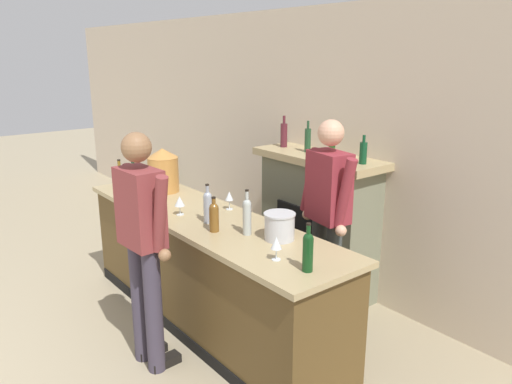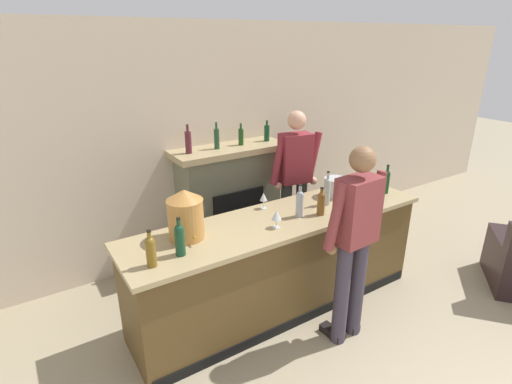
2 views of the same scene
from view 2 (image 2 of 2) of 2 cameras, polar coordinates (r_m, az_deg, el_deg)
name	(u,v)px [view 2 (image 2 of 2)]	position (r m, az deg, el deg)	size (l,w,h in m)	color
wall_back_panel	(190,147)	(4.74, -9.38, 6.41)	(12.00, 0.07, 2.75)	beige
bar_counter	(280,263)	(3.98, 3.43, -10.10)	(3.03, 0.76, 0.99)	brown
fireplace_stone	(230,201)	(4.88, -3.77, -1.25)	(1.37, 0.52, 1.70)	#71735B
person_customer	(354,239)	(3.44, 13.85, -6.53)	(0.66, 0.32, 1.80)	#3D3646
person_bartender	(295,180)	(4.68, 5.56, 1.73)	(0.65, 0.35, 1.81)	#373D3C
copper_dispenser	(185,214)	(3.35, -10.04, -3.11)	(0.30, 0.34, 0.43)	#C1823E
ice_bucket_steel	(335,187)	(4.29, 11.20, 0.69)	(0.23, 0.23, 0.20)	silver
wine_bottle_merlot_tall	(321,202)	(3.81, 9.29, -1.47)	(0.07, 0.07, 0.28)	brown
wine_bottle_chardonnay_pale	(180,238)	(3.13, -10.84, -6.53)	(0.08, 0.08, 0.32)	#164028
wine_bottle_port_short	(386,181)	(4.51, 18.12, 1.56)	(0.07, 0.07, 0.32)	#103916
wine_bottle_riesling_slim	(151,250)	(3.03, -14.81, -8.04)	(0.07, 0.07, 0.29)	brown
wine_bottle_burgundy_dark	(300,202)	(3.73, 6.25, -1.49)	(0.07, 0.07, 0.32)	#9DA8B7
wine_bottle_rose_blush	(327,190)	(4.04, 10.13, 0.26)	(0.07, 0.07, 0.35)	#ABB4AE
wine_glass_by_dispenser	(276,216)	(3.51, 2.94, -3.37)	(0.09, 0.09, 0.16)	silver
wine_glass_back_row	(263,197)	(3.90, 1.08, -0.78)	(0.07, 0.07, 0.16)	silver
wine_glass_front_right	(373,188)	(4.30, 16.31, 0.50)	(0.07, 0.07, 0.16)	silver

